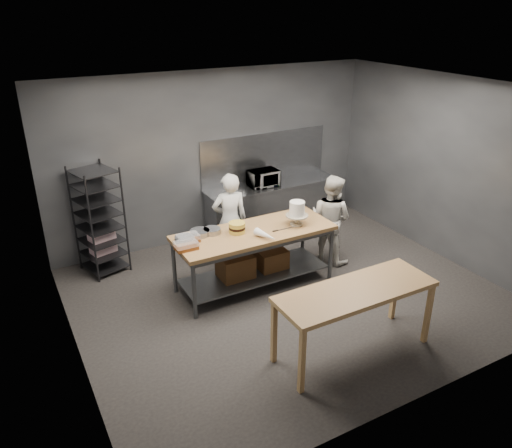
{
  "coord_description": "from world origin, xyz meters",
  "views": [
    {
      "loc": [
        -3.48,
        -5.36,
        4.02
      ],
      "look_at": [
        -0.3,
        0.45,
        1.05
      ],
      "focal_mm": 35.0,
      "sensor_mm": 36.0,
      "label": 1
    }
  ],
  "objects_px": {
    "chef_right": "(331,219)",
    "layer_cake": "(237,228)",
    "work_table": "(253,252)",
    "near_counter": "(356,295)",
    "frosted_cake_stand": "(297,211)",
    "microwave": "(263,178)",
    "speed_rack": "(100,221)",
    "chef_behind": "(230,220)"
  },
  "relations": [
    {
      "from": "near_counter",
      "to": "layer_cake",
      "type": "relative_size",
      "value": 8.31
    },
    {
      "from": "work_table",
      "to": "near_counter",
      "type": "distance_m",
      "value": 2.04
    },
    {
      "from": "work_table",
      "to": "speed_rack",
      "type": "xyz_separation_m",
      "value": [
        -1.88,
        1.59,
        0.28
      ]
    },
    {
      "from": "near_counter",
      "to": "microwave",
      "type": "distance_m",
      "value": 3.76
    },
    {
      "from": "layer_cake",
      "to": "near_counter",
      "type": "bearing_deg",
      "value": -75.08
    },
    {
      "from": "frosted_cake_stand",
      "to": "layer_cake",
      "type": "bearing_deg",
      "value": 169.27
    },
    {
      "from": "chef_behind",
      "to": "work_table",
      "type": "bearing_deg",
      "value": 101.67
    },
    {
      "from": "layer_cake",
      "to": "speed_rack",
      "type": "bearing_deg",
      "value": 137.15
    },
    {
      "from": "speed_rack",
      "to": "layer_cake",
      "type": "distance_m",
      "value": 2.26
    },
    {
      "from": "work_table",
      "to": "chef_right",
      "type": "relative_size",
      "value": 1.61
    },
    {
      "from": "near_counter",
      "to": "chef_right",
      "type": "xyz_separation_m",
      "value": [
        1.21,
        2.12,
        -0.07
      ]
    },
    {
      "from": "chef_right",
      "to": "frosted_cake_stand",
      "type": "distance_m",
      "value": 0.96
    },
    {
      "from": "work_table",
      "to": "speed_rack",
      "type": "relative_size",
      "value": 1.37
    },
    {
      "from": "work_table",
      "to": "microwave",
      "type": "height_order",
      "value": "microwave"
    },
    {
      "from": "speed_rack",
      "to": "chef_right",
      "type": "relative_size",
      "value": 1.17
    },
    {
      "from": "chef_right",
      "to": "frosted_cake_stand",
      "type": "height_order",
      "value": "chef_right"
    },
    {
      "from": "speed_rack",
      "to": "chef_behind",
      "type": "relative_size",
      "value": 1.11
    },
    {
      "from": "near_counter",
      "to": "chef_right",
      "type": "bearing_deg",
      "value": 60.4
    },
    {
      "from": "work_table",
      "to": "microwave",
      "type": "relative_size",
      "value": 4.43
    },
    {
      "from": "near_counter",
      "to": "frosted_cake_stand",
      "type": "bearing_deg",
      "value": 78.75
    },
    {
      "from": "work_table",
      "to": "chef_right",
      "type": "xyz_separation_m",
      "value": [
        1.52,
        0.12,
        0.17
      ]
    },
    {
      "from": "microwave",
      "to": "layer_cake",
      "type": "xyz_separation_m",
      "value": [
        -1.35,
        -1.61,
        -0.05
      ]
    },
    {
      "from": "work_table",
      "to": "layer_cake",
      "type": "xyz_separation_m",
      "value": [
        -0.23,
        0.06,
        0.43
      ]
    },
    {
      "from": "chef_behind",
      "to": "chef_right",
      "type": "xyz_separation_m",
      "value": [
        1.52,
        -0.67,
        -0.04
      ]
    },
    {
      "from": "work_table",
      "to": "near_counter",
      "type": "height_order",
      "value": "work_table"
    },
    {
      "from": "near_counter",
      "to": "microwave",
      "type": "relative_size",
      "value": 3.69
    },
    {
      "from": "work_table",
      "to": "chef_right",
      "type": "height_order",
      "value": "chef_right"
    },
    {
      "from": "near_counter",
      "to": "chef_behind",
      "type": "distance_m",
      "value": 2.81
    },
    {
      "from": "near_counter",
      "to": "microwave",
      "type": "xyz_separation_m",
      "value": [
        0.8,
        3.67,
        0.24
      ]
    },
    {
      "from": "microwave",
      "to": "frosted_cake_stand",
      "type": "height_order",
      "value": "frosted_cake_stand"
    },
    {
      "from": "chef_behind",
      "to": "near_counter",
      "type": "bearing_deg",
      "value": 108.23
    },
    {
      "from": "work_table",
      "to": "chef_behind",
      "type": "relative_size",
      "value": 1.52
    },
    {
      "from": "chef_right",
      "to": "speed_rack",
      "type": "bearing_deg",
      "value": 44.76
    },
    {
      "from": "work_table",
      "to": "layer_cake",
      "type": "distance_m",
      "value": 0.49
    },
    {
      "from": "chef_right",
      "to": "layer_cake",
      "type": "relative_size",
      "value": 6.2
    },
    {
      "from": "chef_right",
      "to": "microwave",
      "type": "distance_m",
      "value": 1.62
    },
    {
      "from": "near_counter",
      "to": "frosted_cake_stand",
      "type": "distance_m",
      "value": 1.95
    },
    {
      "from": "microwave",
      "to": "layer_cake",
      "type": "height_order",
      "value": "microwave"
    },
    {
      "from": "speed_rack",
      "to": "chef_right",
      "type": "xyz_separation_m",
      "value": [
        3.41,
        -1.46,
        -0.11
      ]
    },
    {
      "from": "near_counter",
      "to": "microwave",
      "type": "height_order",
      "value": "microwave"
    },
    {
      "from": "work_table",
      "to": "speed_rack",
      "type": "height_order",
      "value": "speed_rack"
    },
    {
      "from": "work_table",
      "to": "layer_cake",
      "type": "bearing_deg",
      "value": 166.59
    }
  ]
}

